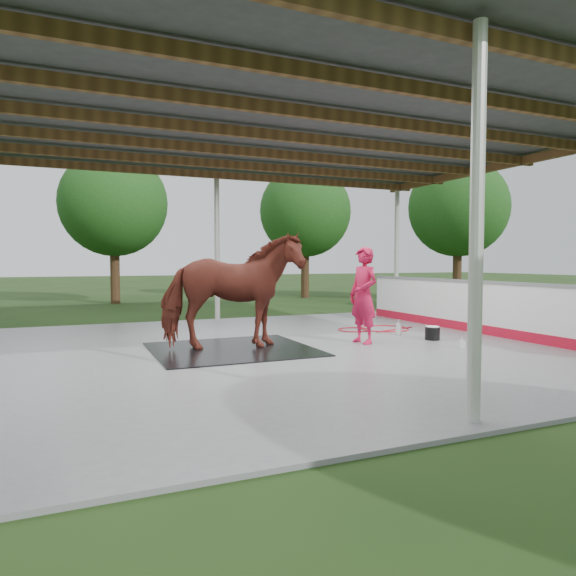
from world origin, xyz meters
name	(u,v)px	position (x,y,z in m)	size (l,w,h in m)	color
ground	(286,350)	(0.00, 0.00, 0.00)	(100.00, 100.00, 0.00)	#1E3814
concrete_slab	(286,349)	(0.00, 0.00, 0.03)	(12.00, 10.00, 0.05)	slate
pavilion_structure	(286,130)	(0.00, 0.00, 3.97)	(12.60, 10.60, 4.05)	beige
dasher_board	(481,308)	(4.60, 0.00, 0.59)	(0.16, 8.00, 1.15)	#B80F26
tree_belt	(283,151)	(0.30, 0.90, 3.79)	(28.00, 28.00, 5.80)	#382314
rubber_mat	(232,349)	(-0.99, 0.13, 0.06)	(2.76, 2.58, 0.02)	black
horse	(232,291)	(-0.99, 0.13, 1.10)	(1.11, 2.44, 2.06)	maroon
handler	(364,295)	(1.54, -0.14, 0.97)	(0.67, 0.44, 1.84)	#C2143E
wash_bucket	(432,333)	(3.02, -0.35, 0.19)	(0.29, 0.29, 0.27)	black
soap_bottle_a	(399,327)	(2.80, 0.48, 0.22)	(0.13, 0.13, 0.33)	silver
soap_bottle_b	(462,343)	(2.87, -1.35, 0.15)	(0.09, 0.09, 0.20)	#338CD8
hose_coil	(376,329)	(2.85, 1.45, 0.06)	(1.87, 1.14, 0.02)	red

